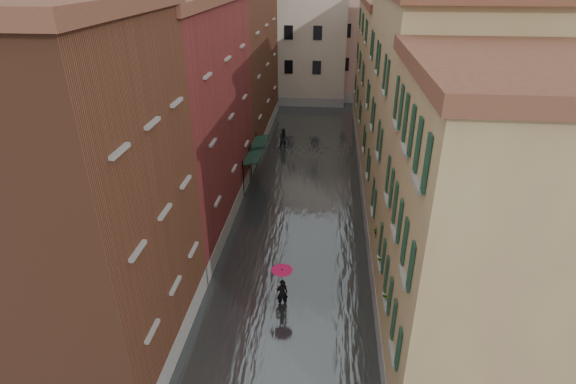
% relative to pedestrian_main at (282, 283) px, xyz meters
% --- Properties ---
extents(ground, '(120.00, 120.00, 0.00)m').
position_rel_pedestrian_main_xyz_m(ground, '(0.22, -1.09, -1.31)').
color(ground, '#5B5A5D').
rests_on(ground, ground).
extents(floodwater, '(10.00, 60.00, 0.20)m').
position_rel_pedestrian_main_xyz_m(floodwater, '(0.22, 11.91, -1.21)').
color(floodwater, '#3E4445').
rests_on(floodwater, ground).
extents(building_left_near, '(6.00, 8.00, 13.00)m').
position_rel_pedestrian_main_xyz_m(building_left_near, '(-6.78, -3.09, 5.19)').
color(building_left_near, brown).
rests_on(building_left_near, ground).
extents(building_left_mid, '(6.00, 14.00, 12.50)m').
position_rel_pedestrian_main_xyz_m(building_left_mid, '(-6.78, 7.91, 4.94)').
color(building_left_mid, maroon).
rests_on(building_left_mid, ground).
extents(building_left_far, '(6.00, 16.00, 14.00)m').
position_rel_pedestrian_main_xyz_m(building_left_far, '(-6.78, 22.91, 5.69)').
color(building_left_far, brown).
rests_on(building_left_far, ground).
extents(building_right_near, '(6.00, 8.00, 11.50)m').
position_rel_pedestrian_main_xyz_m(building_right_near, '(7.22, -3.09, 4.44)').
color(building_right_near, '#9C7450').
rests_on(building_right_near, ground).
extents(building_right_mid, '(6.00, 14.00, 13.00)m').
position_rel_pedestrian_main_xyz_m(building_right_mid, '(7.22, 7.91, 5.19)').
color(building_right_mid, tan).
rests_on(building_right_mid, ground).
extents(building_right_far, '(6.00, 16.00, 11.50)m').
position_rel_pedestrian_main_xyz_m(building_right_far, '(7.22, 22.91, 4.44)').
color(building_right_far, '#9C7450').
rests_on(building_right_far, ground).
extents(building_end_cream, '(12.00, 9.00, 13.00)m').
position_rel_pedestrian_main_xyz_m(building_end_cream, '(-2.78, 36.91, 5.19)').
color(building_end_cream, beige).
rests_on(building_end_cream, ground).
extents(building_end_pink, '(10.00, 9.00, 12.00)m').
position_rel_pedestrian_main_xyz_m(building_end_pink, '(6.22, 38.91, 4.69)').
color(building_end_pink, tan).
rests_on(building_end_pink, ground).
extents(awning_near, '(1.09, 3.10, 2.80)m').
position_rel_pedestrian_main_xyz_m(awning_near, '(-3.27, 12.02, 1.16)').
color(awning_near, '#142E21').
rests_on(awning_near, ground).
extents(awning_far, '(1.09, 3.17, 2.80)m').
position_rel_pedestrian_main_xyz_m(awning_far, '(-3.27, 14.49, 1.16)').
color(awning_far, '#142E21').
rests_on(awning_far, ground).
extents(window_planters, '(0.59, 5.47, 0.84)m').
position_rel_pedestrian_main_xyz_m(window_planters, '(4.34, -0.57, 2.20)').
color(window_planters, brown).
rests_on(window_planters, ground).
extents(pedestrian_main, '(0.99, 0.99, 2.06)m').
position_rel_pedestrian_main_xyz_m(pedestrian_main, '(0.00, 0.00, 0.00)').
color(pedestrian_main, black).
rests_on(pedestrian_main, ground).
extents(pedestrian_far, '(1.10, 0.99, 1.86)m').
position_rel_pedestrian_main_xyz_m(pedestrian_far, '(-2.00, 19.86, -0.38)').
color(pedestrian_far, black).
rests_on(pedestrian_far, ground).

